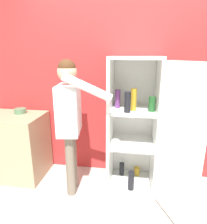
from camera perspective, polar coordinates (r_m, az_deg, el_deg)
ground_plane at (r=2.38m, az=2.69°, el=-28.24°), size 12.00×12.00×0.00m
wall_back at (r=2.71m, az=5.29°, el=7.72°), size 7.00×0.06×2.55m
refrigerator at (r=2.42m, az=10.64°, el=-4.65°), size 0.87×1.11×1.65m
person at (r=2.32m, az=-9.59°, el=-0.04°), size 0.68×0.56×1.62m
counter at (r=3.08m, az=-23.82°, el=-8.79°), size 0.80×0.60×0.89m
bowl at (r=2.98m, az=-22.71°, el=0.29°), size 0.16×0.16×0.07m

